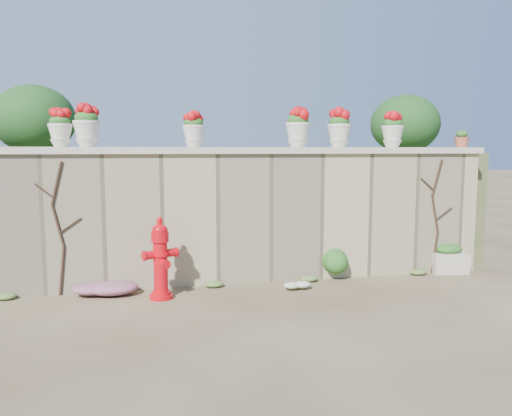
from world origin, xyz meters
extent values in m
plane|color=#493824|center=(0.00, 0.00, 0.00)|extent=(80.00, 80.00, 0.00)
cube|color=#998C66|center=(0.00, 1.80, 1.00)|extent=(8.00, 0.40, 2.00)
cube|color=#BEB5A1|center=(0.00, 1.80, 2.05)|extent=(8.10, 0.52, 0.10)
cube|color=#384C23|center=(0.00, 5.00, 1.00)|extent=(9.00, 6.00, 2.00)
ellipsoid|color=#143814|center=(-3.20, 3.00, 2.55)|extent=(1.30, 1.30, 1.10)
ellipsoid|color=#143814|center=(3.40, 3.00, 2.55)|extent=(1.30, 1.30, 1.10)
cylinder|color=black|center=(-2.66, 1.58, 0.35)|extent=(0.12, 0.04, 0.70)
cylinder|color=black|center=(-2.69, 1.58, 1.00)|extent=(0.17, 0.04, 0.61)
cylinder|color=black|center=(-2.67, 1.58, 1.60)|extent=(0.18, 0.04, 0.61)
cylinder|color=black|center=(-2.52, 1.58, 1.00)|extent=(0.30, 0.02, 0.22)
cylinder|color=black|center=(-2.85, 1.58, 1.50)|extent=(0.25, 0.02, 0.21)
cylinder|color=black|center=(3.24, 1.58, 0.35)|extent=(0.12, 0.04, 0.70)
cylinder|color=black|center=(3.22, 1.58, 1.00)|extent=(0.17, 0.04, 0.61)
cylinder|color=black|center=(3.23, 1.58, 1.60)|extent=(0.18, 0.04, 0.61)
cylinder|color=black|center=(3.38, 1.58, 1.00)|extent=(0.30, 0.02, 0.22)
cylinder|color=black|center=(3.05, 1.58, 1.50)|extent=(0.25, 0.02, 0.21)
cylinder|color=red|center=(-1.30, 1.10, 0.03)|extent=(0.32, 0.32, 0.06)
cylinder|color=red|center=(-1.30, 1.10, 0.46)|extent=(0.20, 0.20, 0.71)
cylinder|color=red|center=(-1.30, 1.10, 0.63)|extent=(0.24, 0.24, 0.05)
cylinder|color=red|center=(-1.30, 1.10, 0.87)|extent=(0.24, 0.24, 0.14)
ellipsoid|color=red|center=(-1.30, 1.10, 0.99)|extent=(0.22, 0.22, 0.16)
cylinder|color=red|center=(-1.30, 1.10, 1.08)|extent=(0.08, 0.08, 0.11)
cylinder|color=red|center=(-1.44, 1.04, 0.63)|extent=(0.19, 0.17, 0.11)
cylinder|color=red|center=(-1.15, 1.16, 0.63)|extent=(0.19, 0.17, 0.11)
cylinder|color=red|center=(-1.25, 0.99, 0.52)|extent=(0.14, 0.14, 0.10)
cube|color=#BEB5A1|center=(3.49, 1.55, 0.17)|extent=(0.63, 0.43, 0.34)
ellipsoid|color=#1E5119|center=(3.49, 1.55, 0.40)|extent=(0.49, 0.34, 0.18)
ellipsoid|color=#1E5119|center=(1.49, 1.55, 0.33)|extent=(0.68, 0.62, 0.65)
ellipsoid|color=#B3238A|center=(-2.13, 1.44, 0.12)|extent=(0.92, 0.61, 0.25)
ellipsoid|color=white|center=(0.67, 1.13, 0.09)|extent=(0.48, 0.38, 0.17)
ellipsoid|color=#1E5119|center=(-2.63, 1.80, 2.46)|extent=(0.29, 0.29, 0.17)
ellipsoid|color=#BA0B10|center=(-2.63, 1.80, 2.53)|extent=(0.25, 0.25, 0.18)
ellipsoid|color=#1E5119|center=(-2.27, 1.80, 2.51)|extent=(0.33, 0.33, 0.20)
ellipsoid|color=#BA0B10|center=(-2.27, 1.80, 2.60)|extent=(0.29, 0.29, 0.21)
ellipsoid|color=#1E5119|center=(-0.74, 1.80, 2.46)|extent=(0.29, 0.29, 0.17)
ellipsoid|color=#BA0B10|center=(-0.74, 1.80, 2.53)|extent=(0.25, 0.25, 0.18)
ellipsoid|color=#1E5119|center=(0.89, 1.80, 2.52)|extent=(0.34, 0.34, 0.20)
ellipsoid|color=#BA0B10|center=(0.89, 1.80, 2.61)|extent=(0.30, 0.30, 0.21)
ellipsoid|color=#1E5119|center=(1.58, 1.80, 2.51)|extent=(0.33, 0.33, 0.20)
ellipsoid|color=#BA0B10|center=(1.58, 1.80, 2.59)|extent=(0.29, 0.29, 0.20)
ellipsoid|color=#1E5119|center=(2.51, 1.80, 2.49)|extent=(0.31, 0.31, 0.19)
ellipsoid|color=#BA0B10|center=(2.51, 1.80, 2.57)|extent=(0.27, 0.27, 0.20)
ellipsoid|color=#1E5119|center=(3.80, 1.80, 2.32)|extent=(0.19, 0.19, 0.14)
camera|label=1|loc=(-1.49, -5.77, 2.05)|focal=35.00mm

